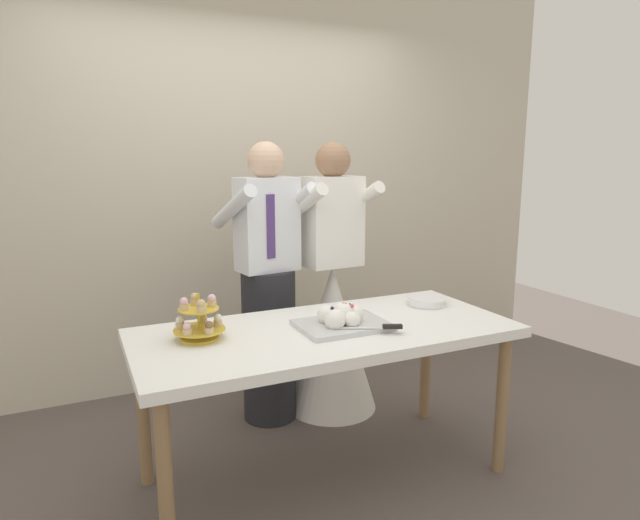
{
  "coord_description": "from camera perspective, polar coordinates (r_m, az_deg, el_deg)",
  "views": [
    {
      "loc": [
        -1.07,
        -2.24,
        1.58
      ],
      "look_at": [
        0.04,
        0.15,
        1.07
      ],
      "focal_mm": 30.6,
      "sensor_mm": 36.0,
      "label": 1
    }
  ],
  "objects": [
    {
      "name": "main_cake_tray",
      "position": [
        2.6,
        2.3,
        -6.24
      ],
      "size": [
        0.42,
        0.36,
        0.13
      ],
      "color": "silver",
      "rests_on": "dessert_table"
    },
    {
      "name": "person_bride",
      "position": [
        3.41,
        1.28,
        -6.15
      ],
      "size": [
        0.56,
        0.56,
        1.66
      ],
      "color": "white",
      "rests_on": "ground_plane"
    },
    {
      "name": "cupcake_stand",
      "position": [
        2.49,
        -12.53,
        -6.27
      ],
      "size": [
        0.23,
        0.23,
        0.21
      ],
      "color": "gold",
      "rests_on": "dessert_table"
    },
    {
      "name": "person_groom",
      "position": [
        3.25,
        -5.43,
        -4.06
      ],
      "size": [
        0.52,
        0.54,
        1.66
      ],
      "color": "#232328",
      "rests_on": "ground_plane"
    },
    {
      "name": "dessert_table",
      "position": [
        2.63,
        0.66,
        -8.66
      ],
      "size": [
        1.8,
        0.8,
        0.78
      ],
      "color": "white",
      "rests_on": "ground_plane"
    },
    {
      "name": "ground_plane",
      "position": [
        2.94,
        0.62,
        -21.64
      ],
      "size": [
        8.0,
        8.0,
        0.0
      ],
      "primitive_type": "plane",
      "color": "#564C47"
    },
    {
      "name": "plate_stack",
      "position": [
        3.05,
        11.11,
        -4.24
      ],
      "size": [
        0.22,
        0.21,
        0.04
      ],
      "color": "white",
      "rests_on": "dessert_table"
    },
    {
      "name": "rear_wall",
      "position": [
        3.86,
        -8.88,
        8.81
      ],
      "size": [
        5.2,
        0.1,
        2.9
      ],
      "primitive_type": "cube",
      "color": "beige",
      "rests_on": "ground_plane"
    }
  ]
}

